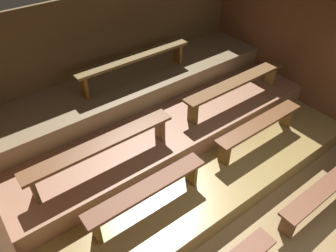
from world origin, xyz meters
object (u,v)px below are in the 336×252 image
bench_lower_right (259,126)px  bench_floor_right (331,184)px  bench_lower_left (147,191)px  bench_middle_right (236,84)px  bench_upper_center (134,60)px  bench_middle_left (102,147)px

bench_lower_right → bench_floor_right: bearing=-83.8°
bench_floor_right → bench_lower_left: 2.58m
bench_middle_right → bench_upper_center: size_ratio=1.00×
bench_middle_right → bench_upper_center: bearing=134.3°
bench_middle_right → bench_lower_left: bearing=-162.3°
bench_floor_right → bench_upper_center: bench_upper_center is taller
bench_lower_right → bench_upper_center: 2.29m
bench_lower_left → bench_lower_right: same height
bench_floor_right → bench_middle_left: bench_middle_left is taller
bench_lower_left → bench_floor_right: bearing=-28.9°
bench_lower_left → bench_middle_left: bench_middle_left is taller
bench_middle_left → bench_lower_left: bearing=-75.0°
bench_lower_left → bench_upper_center: (1.11, 1.96, 0.64)m
bench_lower_right → bench_upper_center: (-1.00, 1.96, 0.64)m
bench_middle_left → bench_upper_center: size_ratio=1.00×
bench_upper_center → bench_lower_left: bearing=-119.5°
bench_middle_left → bench_lower_right: bearing=-17.7°
bench_lower_right → bench_middle_right: bench_middle_right is taller
bench_lower_right → bench_lower_left: bearing=180.0°
bench_middle_left → bench_middle_right: size_ratio=1.00×
bench_floor_right → bench_upper_center: (-1.14, 3.20, 0.94)m
bench_middle_left → bench_middle_right: bearing=0.0°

